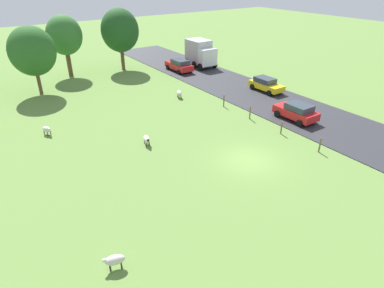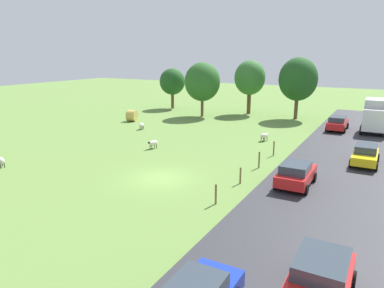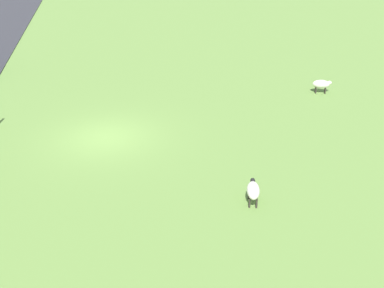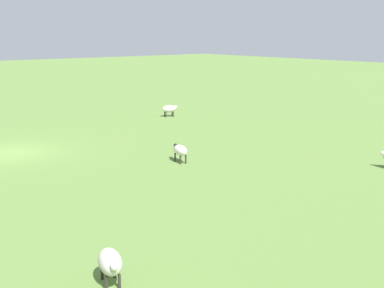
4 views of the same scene
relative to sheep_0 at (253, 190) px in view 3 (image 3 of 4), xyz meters
The scene contains 3 objects.
ground_plane 8.23m from the sheep_0, 51.43° to the right, with size 160.00×160.00×0.00m, color olive.
sheep_0 is the anchor object (origin of this frame).
sheep_3 12.43m from the sheep_0, 124.45° to the right, with size 1.11×0.75×0.77m.
Camera 3 is at (-0.43, 20.50, 9.73)m, focal length 45.17 mm.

